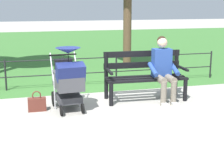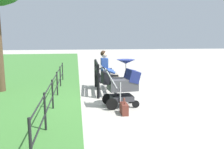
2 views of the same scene
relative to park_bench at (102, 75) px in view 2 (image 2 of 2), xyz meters
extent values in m
plane|color=#ADA89E|center=(0.85, 0.12, -0.53)|extent=(60.00, 60.00, 0.00)
cube|color=black|center=(0.00, -0.06, -0.08)|extent=(1.60, 0.16, 0.04)
cube|color=black|center=(0.00, 0.12, -0.08)|extent=(1.60, 0.16, 0.04)
cube|color=black|center=(0.01, 0.29, -0.08)|extent=(1.60, 0.16, 0.04)
cube|color=black|center=(-0.01, -0.16, 0.14)|extent=(1.60, 0.10, 0.12)
cube|color=black|center=(-0.01, -0.16, 0.37)|extent=(1.60, 0.10, 0.12)
cylinder|color=black|center=(-0.74, 0.34, -0.30)|extent=(0.08, 0.08, 0.45)
cylinder|color=black|center=(-0.76, -0.14, -0.05)|extent=(0.08, 0.08, 0.95)
cube|color=black|center=(-0.74, 0.14, 0.10)|extent=(0.07, 0.56, 0.04)
cylinder|color=black|center=(0.76, 0.29, -0.30)|extent=(0.08, 0.08, 0.45)
cylinder|color=black|center=(0.74, -0.19, -0.05)|extent=(0.08, 0.08, 0.95)
cube|color=black|center=(0.75, 0.09, 0.10)|extent=(0.07, 0.56, 0.04)
cylinder|color=slate|center=(-0.40, 0.34, -0.06)|extent=(0.16, 0.41, 0.14)
cylinder|color=slate|center=(-0.20, 0.33, -0.06)|extent=(0.16, 0.41, 0.14)
cylinder|color=slate|center=(-0.40, 0.54, -0.29)|extent=(0.11, 0.11, 0.47)
cylinder|color=slate|center=(-0.20, 0.53, -0.29)|extent=(0.11, 0.11, 0.47)
cube|color=silver|center=(-0.39, 0.62, -0.49)|extent=(0.11, 0.22, 0.07)
cube|color=silver|center=(-0.19, 0.61, -0.49)|extent=(0.11, 0.22, 0.07)
cube|color=#284793|center=(-0.31, 0.12, 0.22)|extent=(0.37, 0.23, 0.56)
cylinder|color=#284793|center=(-0.53, 0.24, 0.12)|extent=(0.11, 0.43, 0.23)
cylinder|color=#284793|center=(-0.09, 0.23, 0.12)|extent=(0.11, 0.43, 0.23)
sphere|color=beige|center=(-0.31, 0.12, 0.62)|extent=(0.20, 0.20, 0.20)
sphere|color=black|center=(-0.31, 0.09, 0.65)|extent=(0.19, 0.19, 0.19)
cylinder|color=black|center=(1.36, -0.02, -0.39)|extent=(0.05, 0.28, 0.28)
cylinder|color=black|center=(1.82, 0.02, -0.39)|extent=(0.05, 0.28, 0.28)
cylinder|color=black|center=(1.35, 0.58, -0.44)|extent=(0.04, 0.18, 0.18)
cylinder|color=black|center=(1.73, 0.61, -0.44)|extent=(0.04, 0.18, 0.18)
cube|color=#38383D|center=(1.57, 0.30, -0.31)|extent=(0.46, 0.55, 0.12)
cylinder|color=silver|center=(1.35, 0.18, -0.20)|extent=(0.03, 0.03, 0.65)
cylinder|color=silver|center=(1.81, 0.22, -0.20)|extent=(0.03, 0.03, 0.65)
cube|color=#47474C|center=(1.57, 0.32, 0.02)|extent=(0.52, 0.72, 0.28)
cube|color=navy|center=(1.55, 0.56, 0.22)|extent=(0.50, 0.34, 0.33)
cylinder|color=black|center=(1.60, -0.12, 0.42)|extent=(0.52, 0.07, 0.03)
cylinder|color=silver|center=(1.37, -0.04, 0.22)|extent=(0.05, 0.30, 0.49)
cylinder|color=silver|center=(1.82, 0.00, 0.22)|extent=(0.05, 0.30, 0.49)
cone|color=navy|center=(1.56, 0.40, 0.57)|extent=(0.48, 0.48, 0.10)
cylinder|color=black|center=(1.56, 0.40, 0.39)|extent=(0.01, 0.01, 0.30)
cube|color=black|center=(1.60, -0.10, 0.20)|extent=(0.33, 0.19, 0.28)
cube|color=brown|center=(2.13, 0.24, -0.41)|extent=(0.32, 0.14, 0.24)
torus|color=brown|center=(2.13, 0.24, -0.24)|extent=(0.16, 0.02, 0.16)
cylinder|color=black|center=(-2.31, -1.34, -0.18)|extent=(0.04, 0.04, 0.70)
cylinder|color=black|center=(-1.04, -1.34, -0.18)|extent=(0.04, 0.04, 0.70)
cylinder|color=black|center=(0.22, -1.34, -0.18)|extent=(0.04, 0.04, 0.70)
cylinder|color=black|center=(1.49, -1.34, -0.18)|extent=(0.04, 0.04, 0.70)
cylinder|color=black|center=(2.75, -1.34, -0.18)|extent=(0.04, 0.04, 0.70)
cylinder|color=black|center=(4.02, -1.34, -0.18)|extent=(0.04, 0.04, 0.70)
cylinder|color=black|center=(0.85, -1.34, 0.12)|extent=(6.33, 0.02, 0.02)
cylinder|color=black|center=(0.85, -1.34, -0.23)|extent=(6.33, 0.02, 0.02)
camera|label=1|loc=(2.20, 5.94, 1.38)|focal=51.62mm
camera|label=2|loc=(6.64, -0.76, 1.10)|focal=35.01mm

